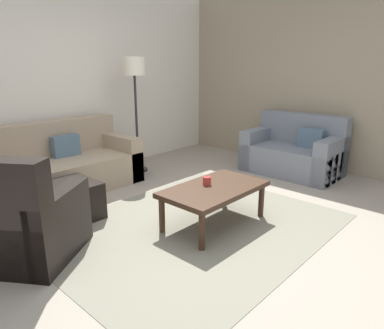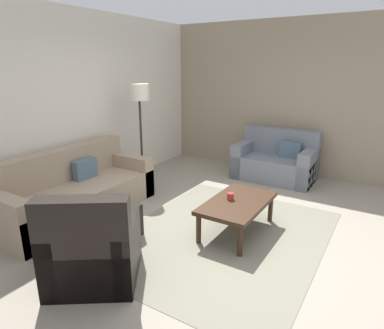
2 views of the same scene
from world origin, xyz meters
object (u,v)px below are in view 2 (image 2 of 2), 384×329
(armchair_leather, at_px, (93,253))
(cup, at_px, (230,196))
(lamp_standing, at_px, (140,103))
(coffee_table, at_px, (237,205))
(couch_main, at_px, (73,192))
(ottoman, at_px, (110,223))
(couch_loveseat, at_px, (276,162))

(armchair_leather, bearing_deg, cup, -21.63)
(armchair_leather, height_order, lamp_standing, lamp_standing)
(coffee_table, bearing_deg, couch_main, 107.41)
(ottoman, xyz_separation_m, cup, (0.95, -1.12, 0.25))
(couch_loveseat, distance_m, lamp_standing, 2.66)
(cup, bearing_deg, couch_loveseat, 3.94)
(couch_loveseat, relative_size, coffee_table, 1.26)
(coffee_table, relative_size, lamp_standing, 0.64)
(couch_main, relative_size, armchair_leather, 1.99)
(couch_main, bearing_deg, armchair_leather, -123.14)
(cup, bearing_deg, ottoman, 130.28)
(couch_loveseat, relative_size, lamp_standing, 0.81)
(ottoman, height_order, coffee_table, coffee_table)
(lamp_standing, bearing_deg, couch_main, 175.25)
(coffee_table, bearing_deg, armchair_leather, 155.53)
(couch_main, height_order, armchair_leather, armchair_leather)
(couch_loveseat, height_order, armchair_leather, armchair_leather)
(coffee_table, distance_m, lamp_standing, 2.42)
(ottoman, distance_m, lamp_standing, 2.20)
(couch_loveseat, height_order, lamp_standing, lamp_standing)
(couch_loveseat, distance_m, coffee_table, 2.28)
(armchair_leather, bearing_deg, couch_loveseat, -7.14)
(armchair_leather, xyz_separation_m, cup, (1.63, -0.64, 0.14))
(armchair_leather, height_order, ottoman, armchair_leather)
(lamp_standing, bearing_deg, armchair_leather, -150.03)
(cup, bearing_deg, lamp_standing, 70.91)
(lamp_standing, bearing_deg, cup, -109.09)
(couch_main, xyz_separation_m, ottoman, (-0.26, -0.97, -0.10))
(couch_loveseat, bearing_deg, armchair_leather, 172.86)
(couch_main, xyz_separation_m, cup, (0.68, -2.09, 0.16))
(armchair_leather, distance_m, coffee_table, 1.79)
(armchair_leather, relative_size, lamp_standing, 0.65)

